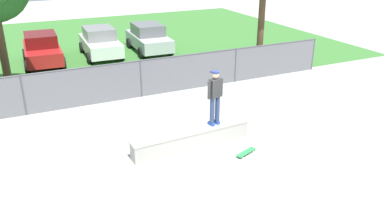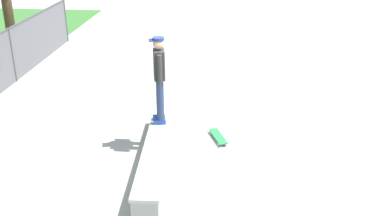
% 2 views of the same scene
% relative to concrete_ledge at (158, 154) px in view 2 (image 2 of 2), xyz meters
% --- Properties ---
extents(ground_plane, '(80.00, 80.00, 0.00)m').
position_rel_concrete_ledge_xyz_m(ground_plane, '(0.00, -1.05, -0.31)').
color(ground_plane, '#ADAAA3').
extents(concrete_ledge, '(4.11, 0.69, 0.62)m').
position_rel_concrete_ledge_xyz_m(concrete_ledge, '(0.00, 0.00, 0.00)').
color(concrete_ledge, '#A8A59E').
rests_on(concrete_ledge, ground).
extents(skateboarder, '(0.59, 0.35, 1.84)m').
position_rel_concrete_ledge_xyz_m(skateboarder, '(0.86, 0.07, 1.34)').
color(skateboarder, '#2647A5').
rests_on(skateboarder, concrete_ledge).
extents(skateboard, '(0.82, 0.47, 0.09)m').
position_rel_concrete_ledge_xyz_m(skateboard, '(1.34, -1.15, -0.24)').
color(skateboard, '#2D8C4C').
rests_on(skateboard, ground).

